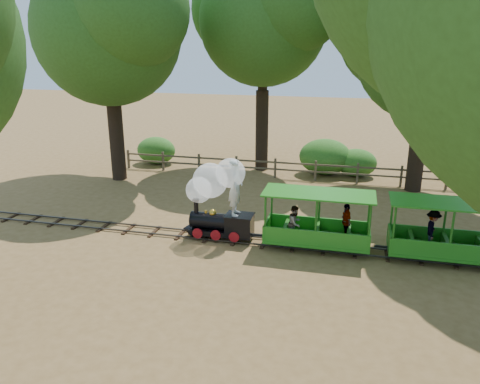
% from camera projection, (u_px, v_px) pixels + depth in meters
% --- Properties ---
extents(ground, '(90.00, 90.00, 0.00)m').
position_uv_depth(ground, '(264.00, 243.00, 15.84)').
color(ground, olive).
rests_on(ground, ground).
extents(track, '(22.00, 1.00, 0.10)m').
position_uv_depth(track, '(264.00, 241.00, 15.82)').
color(track, '#3F3D3A').
rests_on(track, ground).
extents(locomotive, '(2.53, 1.19, 2.91)m').
position_uv_depth(locomotive, '(217.00, 192.00, 15.77)').
color(locomotive, black).
rests_on(locomotive, ground).
extents(carriage_front, '(3.53, 1.44, 1.83)m').
position_uv_depth(carriage_front, '(317.00, 227.00, 15.19)').
color(carriage_front, '#25811C').
rests_on(carriage_front, track).
extents(carriage_rear, '(3.53, 1.44, 1.83)m').
position_uv_depth(carriage_rear, '(449.00, 238.00, 14.29)').
color(carriage_rear, '#25811C').
rests_on(carriage_rear, track).
extents(oak_nw, '(8.39, 7.39, 10.32)m').
position_uv_depth(oak_nw, '(108.00, 23.00, 21.18)').
color(oak_nw, '#2D2116').
rests_on(oak_nw, ground).
extents(oak_nc, '(7.90, 6.95, 10.64)m').
position_uv_depth(oak_nc, '(263.00, 14.00, 22.78)').
color(oak_nc, '#2D2116').
rests_on(oak_nc, ground).
extents(oak_ne, '(7.60, 6.68, 9.23)m').
position_uv_depth(oak_ne, '(429.00, 42.00, 19.62)').
color(oak_ne, '#2D2116').
rests_on(oak_ne, ground).
extents(fence, '(18.10, 0.10, 1.00)m').
position_uv_depth(fence, '(295.00, 168.00, 23.06)').
color(fence, brown).
rests_on(fence, ground).
extents(shrub_west, '(2.17, 1.67, 1.50)m').
position_uv_depth(shrub_west, '(156.00, 150.00, 26.02)').
color(shrub_west, '#2D6B1E').
rests_on(shrub_west, ground).
extents(shrub_mid_w, '(2.64, 2.03, 1.83)m').
position_uv_depth(shrub_mid_w, '(325.00, 157.00, 23.85)').
color(shrub_mid_w, '#2D6B1E').
rests_on(shrub_mid_w, ground).
extents(shrub_mid_e, '(2.02, 1.56, 1.40)m').
position_uv_depth(shrub_mid_e, '(356.00, 163.00, 23.56)').
color(shrub_mid_e, '#2D6B1E').
rests_on(shrub_mid_e, ground).
extents(shrub_east, '(2.68, 2.06, 1.86)m').
position_uv_depth(shrub_east, '(479.00, 165.00, 22.20)').
color(shrub_east, '#2D6B1E').
rests_on(shrub_east, ground).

